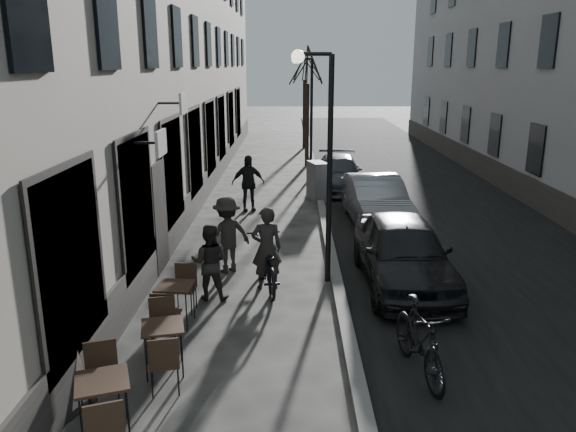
{
  "coord_description": "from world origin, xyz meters",
  "views": [
    {
      "loc": [
        -0.82,
        -6.01,
        4.81
      ],
      "look_at": [
        -0.9,
        5.04,
        1.8
      ],
      "focal_mm": 35.0,
      "sensor_mm": 36.0,
      "label": 1
    }
  ],
  "objects_px": {
    "pedestrian_mid": "(227,235)",
    "moped": "(420,340)",
    "tree_near": "(308,67)",
    "bicycle": "(267,264)",
    "sign_board": "(66,382)",
    "pedestrian_far": "(248,183)",
    "bistro_set_c": "(176,300)",
    "bistro_set_b": "(164,343)",
    "car_near": "(403,252)",
    "streetlamp_near": "(322,143)",
    "car_far": "(338,173)",
    "streetlamp_far": "(307,104)",
    "utility_cabinet": "(317,181)",
    "bistro_set_a": "(104,402)",
    "pedestrian_near": "(210,262)",
    "tree_far": "(305,66)",
    "car_mid": "(376,201)"
  },
  "relations": [
    {
      "from": "streetlamp_far",
      "to": "car_near",
      "type": "distance_m",
      "value": 12.58
    },
    {
      "from": "bistro_set_c",
      "to": "bistro_set_b",
      "type": "bearing_deg",
      "value": -80.61
    },
    {
      "from": "streetlamp_far",
      "to": "tree_near",
      "type": "bearing_deg",
      "value": 88.62
    },
    {
      "from": "pedestrian_far",
      "to": "car_mid",
      "type": "bearing_deg",
      "value": -34.5
    },
    {
      "from": "tree_far",
      "to": "car_mid",
      "type": "xyz_separation_m",
      "value": [
        1.87,
        -16.21,
        -3.93
      ]
    },
    {
      "from": "streetlamp_far",
      "to": "pedestrian_far",
      "type": "distance_m",
      "value": 6.42
    },
    {
      "from": "streetlamp_near",
      "to": "streetlamp_far",
      "type": "bearing_deg",
      "value": 90.0
    },
    {
      "from": "pedestrian_mid",
      "to": "moped",
      "type": "distance_m",
      "value": 5.82
    },
    {
      "from": "pedestrian_near",
      "to": "pedestrian_mid",
      "type": "distance_m",
      "value": 1.62
    },
    {
      "from": "streetlamp_near",
      "to": "bistro_set_a",
      "type": "bearing_deg",
      "value": -119.39
    },
    {
      "from": "tree_near",
      "to": "car_near",
      "type": "distance_m",
      "value": 15.8
    },
    {
      "from": "streetlamp_far",
      "to": "sign_board",
      "type": "height_order",
      "value": "streetlamp_far"
    },
    {
      "from": "tree_near",
      "to": "bicycle",
      "type": "relative_size",
      "value": 2.64
    },
    {
      "from": "streetlamp_near",
      "to": "bistro_set_a",
      "type": "distance_m",
      "value": 6.89
    },
    {
      "from": "pedestrian_near",
      "to": "car_near",
      "type": "relative_size",
      "value": 0.36
    },
    {
      "from": "pedestrian_mid",
      "to": "moped",
      "type": "xyz_separation_m",
      "value": [
        3.54,
        -4.6,
        -0.31
      ]
    },
    {
      "from": "streetlamp_far",
      "to": "car_near",
      "type": "xyz_separation_m",
      "value": [
        1.83,
        -12.21,
        -2.38
      ]
    },
    {
      "from": "streetlamp_far",
      "to": "utility_cabinet",
      "type": "bearing_deg",
      "value": -86.24
    },
    {
      "from": "bistro_set_b",
      "to": "car_mid",
      "type": "bearing_deg",
      "value": 48.57
    },
    {
      "from": "streetlamp_near",
      "to": "bistro_set_c",
      "type": "bearing_deg",
      "value": -141.81
    },
    {
      "from": "utility_cabinet",
      "to": "car_near",
      "type": "bearing_deg",
      "value": -97.14
    },
    {
      "from": "utility_cabinet",
      "to": "car_far",
      "type": "bearing_deg",
      "value": 46.19
    },
    {
      "from": "tree_near",
      "to": "utility_cabinet",
      "type": "height_order",
      "value": "tree_near"
    },
    {
      "from": "tree_far",
      "to": "pedestrian_near",
      "type": "xyz_separation_m",
      "value": [
        -2.43,
        -22.0,
        -3.85
      ]
    },
    {
      "from": "car_far",
      "to": "pedestrian_far",
      "type": "bearing_deg",
      "value": -131.7
    },
    {
      "from": "streetlamp_near",
      "to": "car_near",
      "type": "relative_size",
      "value": 1.12
    },
    {
      "from": "utility_cabinet",
      "to": "car_near",
      "type": "distance_m",
      "value": 8.22
    },
    {
      "from": "streetlamp_near",
      "to": "bistro_set_c",
      "type": "distance_m",
      "value": 4.49
    },
    {
      "from": "pedestrian_far",
      "to": "car_near",
      "type": "distance_m",
      "value": 7.66
    },
    {
      "from": "utility_cabinet",
      "to": "bicycle",
      "type": "bearing_deg",
      "value": -118.1
    },
    {
      "from": "car_mid",
      "to": "car_far",
      "type": "bearing_deg",
      "value": 94.66
    },
    {
      "from": "pedestrian_near",
      "to": "moped",
      "type": "distance_m",
      "value": 4.79
    },
    {
      "from": "car_mid",
      "to": "streetlamp_near",
      "type": "bearing_deg",
      "value": -116.34
    },
    {
      "from": "streetlamp_far",
      "to": "bicycle",
      "type": "xyz_separation_m",
      "value": [
        -1.19,
        -12.41,
        -2.59
      ]
    },
    {
      "from": "streetlamp_far",
      "to": "moped",
      "type": "distance_m",
      "value": 16.26
    },
    {
      "from": "streetlamp_near",
      "to": "tree_far",
      "type": "relative_size",
      "value": 0.89
    },
    {
      "from": "sign_board",
      "to": "pedestrian_far",
      "type": "height_order",
      "value": "pedestrian_far"
    },
    {
      "from": "utility_cabinet",
      "to": "pedestrian_far",
      "type": "height_order",
      "value": "pedestrian_far"
    },
    {
      "from": "bistro_set_b",
      "to": "car_near",
      "type": "height_order",
      "value": "car_near"
    },
    {
      "from": "bicycle",
      "to": "car_mid",
      "type": "xyz_separation_m",
      "value": [
        3.14,
        5.2,
        0.17
      ]
    },
    {
      "from": "utility_cabinet",
      "to": "bicycle",
      "type": "relative_size",
      "value": 0.65
    },
    {
      "from": "tree_far",
      "to": "car_near",
      "type": "height_order",
      "value": "tree_far"
    },
    {
      "from": "bicycle",
      "to": "car_far",
      "type": "bearing_deg",
      "value": -113.1
    },
    {
      "from": "pedestrian_far",
      "to": "bistro_set_c",
      "type": "bearing_deg",
      "value": -108.14
    },
    {
      "from": "streetlamp_near",
      "to": "sign_board",
      "type": "bearing_deg",
      "value": -127.59
    },
    {
      "from": "tree_near",
      "to": "pedestrian_near",
      "type": "bearing_deg",
      "value": -98.64
    },
    {
      "from": "streetlamp_near",
      "to": "car_far",
      "type": "distance_m",
      "value": 10.11
    },
    {
      "from": "streetlamp_near",
      "to": "bistro_set_c",
      "type": "height_order",
      "value": "streetlamp_near"
    },
    {
      "from": "bistro_set_b",
      "to": "bicycle",
      "type": "bearing_deg",
      "value": 53.44
    },
    {
      "from": "sign_board",
      "to": "pedestrian_far",
      "type": "distance_m",
      "value": 11.49
    }
  ]
}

